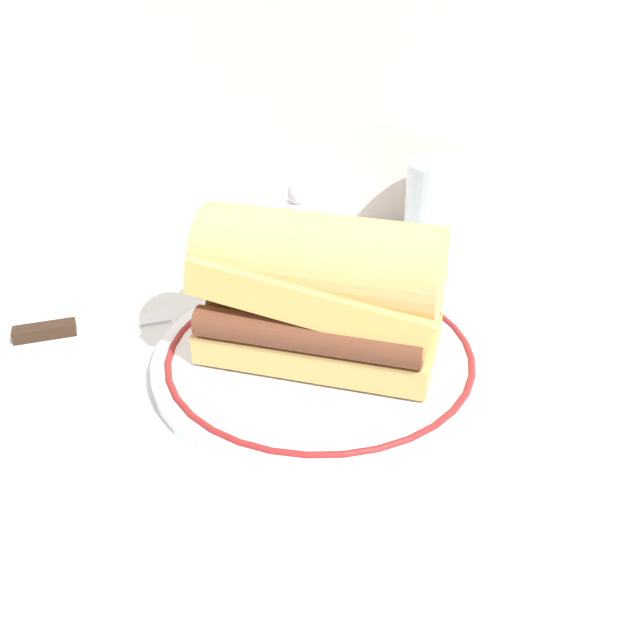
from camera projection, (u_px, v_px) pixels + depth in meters
name	position (u px, v px, depth m)	size (l,w,h in m)	color
ground_plane	(333.00, 373.00, 0.59)	(1.50, 1.50, 0.00)	silver
plate	(320.00, 357.00, 0.59)	(0.29, 0.29, 0.01)	white
sausage_sandwich	(320.00, 289.00, 0.56)	(0.21, 0.14, 0.12)	tan
drinking_glass	(436.00, 211.00, 0.78)	(0.07, 0.07, 0.10)	silver
salt_shaker	(301.00, 215.00, 0.78)	(0.03, 0.03, 0.08)	white
butter_knife	(79.00, 327.00, 0.64)	(0.14, 0.07, 0.01)	silver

